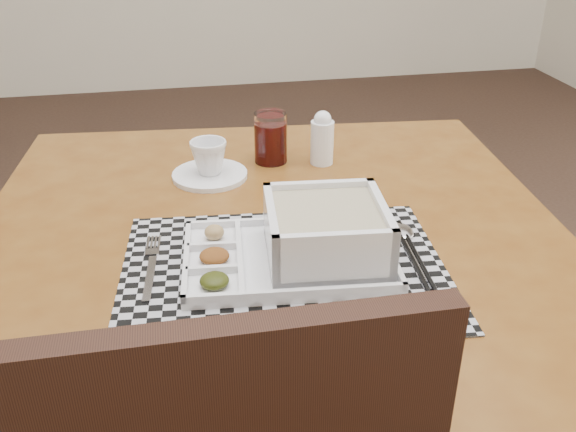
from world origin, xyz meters
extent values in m
plane|color=#312018|center=(0.00, 0.00, 0.00)|extent=(5.00, 5.00, 0.00)
cube|color=#5B3010|center=(-0.08, -0.89, 0.74)|extent=(1.10, 1.10, 0.04)
cylinder|color=#5B3010|center=(-0.49, -0.40, 0.36)|extent=(0.05, 0.05, 0.72)
cylinder|color=#5B3010|center=(0.42, -0.48, 0.36)|extent=(0.05, 0.05, 0.72)
cube|color=#5B3010|center=(-0.04, -0.46, 0.68)|extent=(0.87, 0.11, 0.08)
cube|color=#5B3010|center=(-0.51, -0.85, 0.68)|extent=(0.11, 0.87, 0.08)
cube|color=#5B3010|center=(0.35, -0.93, 0.68)|extent=(0.11, 0.87, 0.08)
cube|color=#A3A3AA|center=(-0.08, -1.02, 0.76)|extent=(0.53, 0.41, 0.00)
cube|color=white|center=(-0.07, -1.00, 0.76)|extent=(0.34, 0.25, 0.01)
cube|color=white|center=(-0.06, -0.90, 0.77)|extent=(0.32, 0.04, 0.01)
cube|color=white|center=(-0.08, -1.11, 0.77)|extent=(0.32, 0.04, 0.01)
cube|color=white|center=(-0.23, -0.99, 0.77)|extent=(0.03, 0.22, 0.01)
cube|color=white|center=(0.09, -1.02, 0.77)|extent=(0.03, 0.22, 0.01)
cube|color=white|center=(-0.14, -1.00, 0.77)|extent=(0.03, 0.20, 0.01)
cube|color=white|center=(-0.19, -1.03, 0.77)|extent=(0.08, 0.01, 0.01)
cube|color=white|center=(-0.18, -0.96, 0.77)|extent=(0.08, 0.01, 0.01)
ellipsoid|color=black|center=(-0.19, -1.06, 0.78)|extent=(0.04, 0.04, 0.02)
ellipsoid|color=#49250C|center=(-0.18, -0.99, 0.78)|extent=(0.05, 0.05, 0.02)
ellipsoid|color=olive|center=(-0.18, -0.92, 0.78)|extent=(0.03, 0.03, 0.02)
cube|color=white|center=(-0.01, -1.01, 0.77)|extent=(0.20, 0.20, 0.01)
cube|color=white|center=(0.00, -0.92, 0.81)|extent=(0.18, 0.03, 0.09)
cube|color=white|center=(-0.02, -1.09, 0.81)|extent=(0.18, 0.03, 0.09)
cube|color=white|center=(-0.10, -1.00, 0.81)|extent=(0.03, 0.18, 0.09)
cube|color=white|center=(0.07, -1.01, 0.81)|extent=(0.03, 0.18, 0.09)
cube|color=tan|center=(-0.01, -1.01, 0.81)|extent=(0.17, 0.17, 0.07)
cube|color=#BAB9C0|center=(-0.28, -1.01, 0.76)|extent=(0.02, 0.12, 0.00)
cube|color=#BAB9C0|center=(-0.28, -0.93, 0.76)|extent=(0.02, 0.02, 0.00)
cube|color=#BAB9C0|center=(-0.28, -0.90, 0.76)|extent=(0.01, 0.04, 0.00)
cube|color=#BAB9C0|center=(-0.28, -0.90, 0.76)|extent=(0.01, 0.04, 0.00)
cube|color=#BAB9C0|center=(-0.27, -0.90, 0.76)|extent=(0.01, 0.04, 0.00)
cube|color=#BAB9C0|center=(-0.27, -0.90, 0.76)|extent=(0.01, 0.04, 0.00)
cube|color=#BAB9C0|center=(0.13, -1.04, 0.76)|extent=(0.02, 0.12, 0.00)
ellipsoid|color=#BAB9C0|center=(0.14, -0.95, 0.76)|extent=(0.04, 0.06, 0.01)
cylinder|color=black|center=(0.12, -1.03, 0.76)|extent=(0.03, 0.24, 0.01)
cylinder|color=black|center=(0.13, -1.04, 0.76)|extent=(0.03, 0.24, 0.01)
cylinder|color=white|center=(-0.16, -0.66, 0.76)|extent=(0.15, 0.15, 0.01)
imported|color=white|center=(-0.16, -0.66, 0.80)|extent=(0.08, 0.08, 0.07)
cylinder|color=white|center=(-0.03, -0.60, 0.81)|extent=(0.07, 0.07, 0.11)
cylinder|color=#400505|center=(-0.03, -0.60, 0.80)|extent=(0.06, 0.06, 0.08)
cylinder|color=white|center=(0.07, -0.63, 0.80)|extent=(0.05, 0.05, 0.09)
sphere|color=white|center=(0.07, -0.63, 0.85)|extent=(0.04, 0.04, 0.04)
camera|label=1|loc=(-0.23, -1.83, 1.29)|focal=40.00mm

